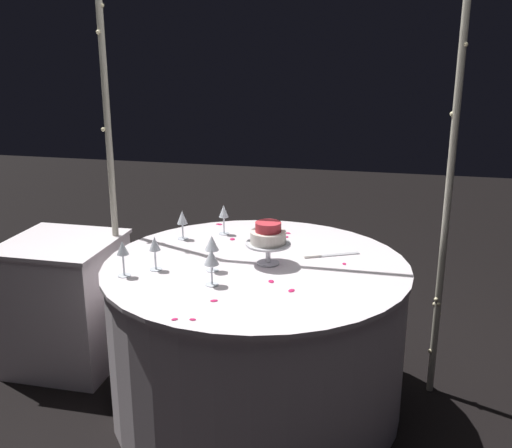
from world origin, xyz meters
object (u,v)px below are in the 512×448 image
Objects in this scene: decorative_arch at (270,115)px; tiered_cake at (268,237)px; wine_glass_5 at (123,250)px; wine_glass_4 at (224,213)px; wine_glass_1 at (211,258)px; side_table at (66,303)px; wine_glass_2 at (155,246)px; cake_knife at (328,255)px; wine_glass_3 at (212,245)px; wine_glass_0 at (182,219)px; main_table at (256,335)px.

decorative_arch reaches higher than tiered_cake.
wine_glass_4 is at bearing 68.65° from wine_glass_5.
wine_glass_1 is at bearing -78.38° from wine_glass_4.
wine_glass_2 is at bearing -25.89° from side_table.
wine_glass_1 is 0.99× the size of wine_glass_5.
wine_glass_5 is at bearing 178.33° from wine_glass_1.
wine_glass_2 reaches higher than cake_knife.
cake_knife is (0.51, 0.32, -0.13)m from wine_glass_3.
wine_glass_5 reaches higher than wine_glass_1.
wine_glass_5 is at bearing -37.09° from side_table.
wine_glass_0 is 0.51m from wine_glass_3.
wine_glass_3 is (-0.18, -0.13, 0.52)m from main_table.
wine_glass_0 is 0.24m from wine_glass_4.
decorative_arch is 1.53× the size of main_table.
tiered_cake is (0.06, 0.01, 0.52)m from main_table.
tiered_cake reaches higher than wine_glass_2.
main_table is 8.93× the size of wine_glass_1.
main_table is 0.61m from wine_glass_1.
wine_glass_1 is 0.43m from wine_glass_5.
wine_glass_5 is (-0.28, -0.71, 0.00)m from wine_glass_4.
wine_glass_4 is 0.67m from cake_knife.
tiered_cake reaches higher than wine_glass_5.
tiered_cake reaches higher than wine_glass_1.
main_table is 0.70m from wine_glass_2.
main_table reaches higher than side_table.
side_table is at bearing -163.25° from wine_glass_4.
wine_glass_5 is (-0.56, -0.61, -0.56)m from decorative_arch.
side_table is 0.91m from wine_glass_5.
wine_glass_3 is at bearing -143.64° from main_table.
main_table is 9.00× the size of wine_glass_2.
cake_knife is (0.78, 0.37, -0.12)m from wine_glass_2.
wine_glass_2 is at bearing -86.27° from wine_glass_0.
decorative_arch reaches higher than main_table.
decorative_arch is 0.77m from cake_knife.
wine_glass_1 is 0.18m from wine_glass_3.
decorative_arch is at bearing 158.61° from cake_knife.
wine_glass_0 is at bearing 120.39° from wine_glass_1.
cake_knife is (0.33, -0.13, -0.68)m from decorative_arch.
wine_glass_2 is (0.71, -0.34, 0.52)m from side_table.
wine_glass_3 is 1.03× the size of wine_glass_5.
wine_glass_2 is at bearing -131.56° from decorative_arch.
decorative_arch is at bearing 7.88° from side_table.
wine_glass_2 is (0.03, -0.47, 0.01)m from wine_glass_0.
side_table is 4.45× the size of wine_glass_5.
tiered_cake is at bearing -27.06° from wine_glass_0.
wine_glass_4 is at bearing 16.75° from side_table.
tiered_cake is at bearing 21.32° from wine_glass_2.
wine_glass_4 is at bearing 74.74° from wine_glass_2.
main_table is 1.17m from side_table.
wine_glass_5 is 0.62× the size of cake_knife.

